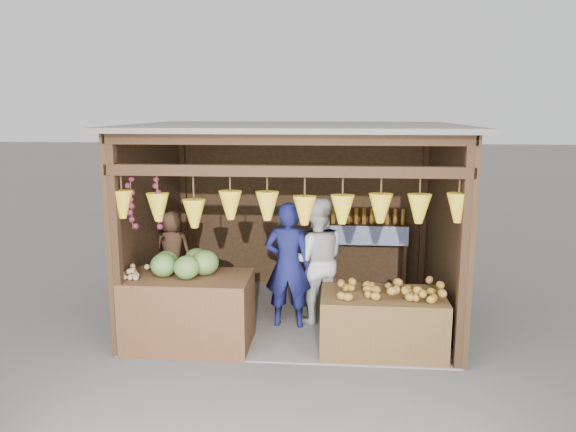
% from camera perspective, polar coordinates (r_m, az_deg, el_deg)
% --- Properties ---
extents(ground, '(80.00, 80.00, 0.00)m').
position_cam_1_polar(ground, '(7.98, 0.71, -10.15)').
color(ground, '#514F49').
rests_on(ground, ground).
extents(stall_structure, '(4.30, 3.30, 2.66)m').
position_cam_1_polar(stall_structure, '(7.51, 0.46, 1.70)').
color(stall_structure, slate).
rests_on(stall_structure, ground).
extents(back_shelf, '(1.25, 0.32, 1.32)m').
position_cam_1_polar(back_shelf, '(8.95, 8.06, -2.08)').
color(back_shelf, '#382314').
rests_on(back_shelf, ground).
extents(counter_left, '(1.50, 0.85, 0.88)m').
position_cam_1_polar(counter_left, '(7.02, -10.02, -9.49)').
color(counter_left, '#4E301A').
rests_on(counter_left, ground).
extents(counter_right, '(1.45, 0.85, 0.71)m').
position_cam_1_polar(counter_right, '(6.88, 9.52, -10.65)').
color(counter_right, '#4F381A').
rests_on(counter_right, ground).
extents(stool, '(0.34, 0.34, 0.32)m').
position_cam_1_polar(stool, '(8.41, -11.46, -8.11)').
color(stool, black).
rests_on(stool, ground).
extents(man_standing, '(0.63, 0.42, 1.69)m').
position_cam_1_polar(man_standing, '(7.36, -0.01, -5.05)').
color(man_standing, '#161953').
rests_on(man_standing, ground).
extents(woman_standing, '(0.92, 0.76, 1.71)m').
position_cam_1_polar(woman_standing, '(7.57, 2.87, -4.51)').
color(woman_standing, silver).
rests_on(woman_standing, ground).
extents(vendor_seated, '(0.58, 0.41, 1.12)m').
position_cam_1_polar(vendor_seated, '(8.21, -11.65, -3.36)').
color(vendor_seated, '#503320').
rests_on(vendor_seated, stool).
extents(melon_pile, '(1.00, 0.50, 0.32)m').
position_cam_1_polar(melon_pile, '(6.90, -10.50, -4.60)').
color(melon_pile, '#1D5516').
rests_on(melon_pile, counter_left).
extents(tanfruit_pile, '(0.34, 0.40, 0.13)m').
position_cam_1_polar(tanfruit_pile, '(6.98, -15.37, -5.45)').
color(tanfruit_pile, '#A98A4E').
rests_on(tanfruit_pile, counter_left).
extents(mango_pile, '(1.40, 0.64, 0.22)m').
position_cam_1_polar(mango_pile, '(6.70, 10.35, -7.05)').
color(mango_pile, '#B04817').
rests_on(mango_pile, counter_right).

